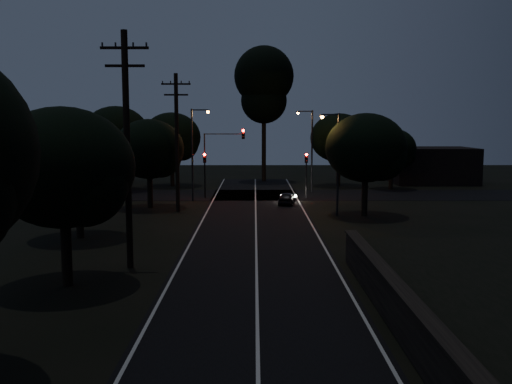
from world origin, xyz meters
name	(u,v)px	position (x,y,z in m)	size (l,w,h in m)	color
road_surface	(256,213)	(0.00, 31.12, 0.01)	(60.00, 70.00, 0.03)	black
utility_pole_mid	(127,146)	(-6.00, 15.00, 5.74)	(2.20, 0.30, 11.00)	black
utility_pole_far	(177,140)	(-6.00, 32.00, 5.48)	(2.20, 0.30, 10.50)	black
tree_left_b	(67,171)	(-7.79, 11.88, 4.87)	(5.90, 5.90, 7.50)	black
tree_left_c	(80,156)	(-10.29, 21.88, 4.86)	(5.95, 5.95, 7.52)	black
tree_left_d	(151,151)	(-8.30, 33.89, 4.61)	(5.61, 5.61, 7.12)	black
tree_far_nw	(174,138)	(-8.78, 49.87, 5.12)	(6.24, 6.24, 7.91)	black
tree_far_w	(118,136)	(-13.76, 45.87, 5.50)	(6.64, 6.64, 8.47)	black
tree_far_ne	(341,139)	(9.22, 49.88, 5.05)	(6.18, 6.18, 7.81)	black
tree_far_e	(394,150)	(14.17, 46.90, 4.04)	(4.92, 4.92, 6.24)	black
tree_right_a	(369,150)	(8.21, 29.88, 4.88)	(5.92, 5.92, 7.52)	black
tall_pine	(264,84)	(1.00, 55.00, 11.21)	(6.84, 6.84, 15.55)	black
building_left	(76,164)	(-20.00, 52.00, 2.20)	(10.00, 8.00, 4.40)	black
building_right	(431,165)	(20.00, 53.00, 2.00)	(9.00, 7.00, 4.00)	black
signal_left	(205,167)	(-4.60, 39.99, 2.84)	(0.28, 0.35, 4.10)	black
signal_right	(306,167)	(4.60, 39.99, 2.84)	(0.28, 0.35, 4.10)	black
signal_mast	(223,150)	(-2.91, 39.99, 4.34)	(3.70, 0.35, 6.25)	black
streetlight_a	(194,148)	(-5.31, 38.00, 4.64)	(1.66, 0.26, 8.00)	black
streetlight_b	(310,145)	(5.31, 44.00, 4.64)	(1.66, 0.26, 8.00)	black
streetlight_c	(336,157)	(5.83, 30.00, 4.35)	(1.46, 0.26, 7.50)	black
car	(287,198)	(2.61, 35.82, 0.53)	(1.24, 3.08, 1.05)	black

